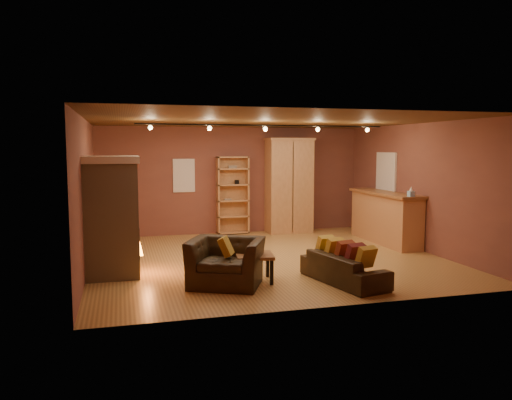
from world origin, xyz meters
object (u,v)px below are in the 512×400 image
object	(u,v)px
loveseat	(344,262)
coffee_table	(254,258)
bar_counter	(385,217)
armchair	(226,254)
fireplace	(112,216)
armoire	(289,185)
bookcase	(232,194)

from	to	relation	value
loveseat	coffee_table	xyz separation A→B (m)	(-1.43, 0.49, 0.05)
bar_counter	armchair	world-z (taller)	bar_counter
fireplace	coffee_table	xyz separation A→B (m)	(2.32, -1.03, -0.66)
fireplace	coffee_table	bearing A→B (deg)	-23.88
loveseat	bar_counter	bearing A→B (deg)	-51.93
armoire	coffee_table	world-z (taller)	armoire
loveseat	coffee_table	size ratio (longest dim) A/B	2.48
armoire	loveseat	size ratio (longest dim) A/B	1.43
bar_counter	armchair	distance (m)	5.16
armoire	loveseat	bearing A→B (deg)	-98.53
bookcase	armoire	xyz separation A→B (m)	(1.51, -0.21, 0.23)
bookcase	armchair	xyz separation A→B (m)	(-1.19, -4.87, -0.52)
bookcase	bar_counter	xyz separation A→B (m)	(3.24, -2.22, -0.42)
fireplace	coffee_table	world-z (taller)	fireplace
bookcase	armoire	distance (m)	1.54
armoire	loveseat	distance (m)	5.18
fireplace	coffee_table	size ratio (longest dim) A/B	2.99
bar_counter	loveseat	world-z (taller)	bar_counter
bar_counter	armchair	size ratio (longest dim) A/B	1.83
armoire	coffee_table	xyz separation A→B (m)	(-2.18, -4.56, -0.86)
armoire	bar_counter	distance (m)	2.74
fireplace	armoire	world-z (taller)	armoire
fireplace	loveseat	size ratio (longest dim) A/B	1.20
armoire	loveseat	xyz separation A→B (m)	(-0.76, -5.05, -0.91)
bookcase	loveseat	world-z (taller)	bookcase
armoire	armchair	distance (m)	5.43
armchair	coffee_table	distance (m)	0.54
armoire	bookcase	bearing A→B (deg)	171.98
bookcase	coffee_table	size ratio (longest dim) A/B	2.87
bar_counter	armoire	bearing A→B (deg)	130.82
fireplace	armchair	distance (m)	2.20
bookcase	armchair	world-z (taller)	bookcase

